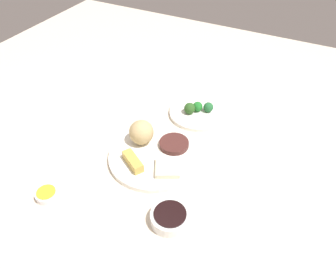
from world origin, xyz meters
name	(u,v)px	position (x,y,z in m)	size (l,w,h in m)	color
tabletop	(151,158)	(0.00, 0.00, 0.01)	(2.20, 2.20, 0.02)	beige
main_plate	(154,157)	(0.00, -0.02, 0.03)	(0.30, 0.30, 0.02)	white
rice_scoop	(141,132)	(0.04, 0.05, 0.08)	(0.08, 0.08, 0.08)	tan
spring_roll	(133,161)	(-0.07, 0.02, 0.05)	(0.09, 0.03, 0.03)	gold
crab_rangoon_wonton	(167,168)	(-0.04, -0.08, 0.04)	(0.08, 0.07, 0.02)	beige
stir_fry_heap	(174,144)	(0.07, -0.05, 0.04)	(0.10, 0.10, 0.02)	#4A2522
broccoli_plate	(198,113)	(0.28, -0.05, 0.03)	(0.21, 0.21, 0.01)	white
broccoli_floret_0	(208,107)	(0.30, -0.08, 0.05)	(0.04, 0.04, 0.04)	#246534
broccoli_floret_1	(198,107)	(0.28, -0.04, 0.05)	(0.04, 0.04, 0.04)	#217529
broccoli_floret_2	(190,108)	(0.26, -0.02, 0.05)	(0.04, 0.04, 0.04)	#2C5722
soy_sauce_bowl	(170,218)	(-0.19, -0.17, 0.04)	(0.11, 0.11, 0.03)	white
soy_sauce_bowl_liquid	(170,214)	(-0.19, -0.17, 0.05)	(0.09, 0.09, 0.00)	black
sauce_ramekin_hot_mustard	(47,195)	(-0.28, 0.18, 0.03)	(0.07, 0.07, 0.02)	white
sauce_ramekin_hot_mustard_liquid	(46,192)	(-0.28, 0.18, 0.04)	(0.05, 0.05, 0.00)	yellow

